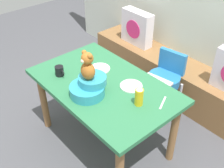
% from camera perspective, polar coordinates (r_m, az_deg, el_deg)
% --- Properties ---
extents(ground_plane, '(8.00, 8.00, 0.00)m').
position_cam_1_polar(ground_plane, '(3.01, -1.47, -11.39)').
color(ground_plane, '#4C4C51').
extents(window_bench, '(2.60, 0.44, 0.46)m').
position_cam_1_polar(window_bench, '(3.53, 13.29, 0.77)').
color(window_bench, olive).
rests_on(window_bench, ground_plane).
extents(pillow_floral_left, '(0.44, 0.15, 0.44)m').
position_cam_1_polar(pillow_floral_left, '(3.68, 5.10, 11.36)').
color(pillow_floral_left, silver).
rests_on(pillow_floral_left, window_bench).
extents(book_stack, '(0.20, 0.14, 0.09)m').
position_cam_1_polar(book_stack, '(3.44, 12.22, 5.47)').
color(book_stack, '#599FA3').
rests_on(book_stack, window_bench).
extents(dining_table, '(1.36, 0.85, 0.74)m').
position_cam_1_polar(dining_table, '(2.58, -1.68, -1.84)').
color(dining_table, '#2D7247').
rests_on(dining_table, ground_plane).
extents(highchair, '(0.37, 0.49, 0.79)m').
position_cam_1_polar(highchair, '(3.01, 10.67, 1.14)').
color(highchair, '#2672B2').
rests_on(highchair, ground_plane).
extents(infant_seat_teal, '(0.30, 0.33, 0.16)m').
position_cam_1_polar(infant_seat_teal, '(2.36, -4.72, -0.61)').
color(infant_seat_teal, teal).
rests_on(infant_seat_teal, dining_table).
extents(teddy_bear, '(0.13, 0.12, 0.25)m').
position_cam_1_polar(teddy_bear, '(2.25, -4.99, 3.60)').
color(teddy_bear, '#B06525').
rests_on(teddy_bear, infant_seat_teal).
extents(ketchup_bottle, '(0.07, 0.07, 0.18)m').
position_cam_1_polar(ketchup_bottle, '(2.25, 5.54, -2.44)').
color(ketchup_bottle, gold).
rests_on(ketchup_bottle, dining_table).
extents(coffee_mug, '(0.12, 0.08, 0.09)m').
position_cam_1_polar(coffee_mug, '(2.64, -10.64, 2.62)').
color(coffee_mug, black).
rests_on(coffee_mug, dining_table).
extents(dinner_plate_near, '(0.20, 0.20, 0.01)m').
position_cam_1_polar(dinner_plate_near, '(2.71, -2.52, 3.15)').
color(dinner_plate_near, white).
rests_on(dinner_plate_near, dining_table).
extents(dinner_plate_far, '(0.20, 0.20, 0.01)m').
position_cam_1_polar(dinner_plate_far, '(2.48, 3.93, -0.41)').
color(dinner_plate_far, white).
rests_on(dinner_plate_far, dining_table).
extents(table_fork, '(0.09, 0.16, 0.01)m').
position_cam_1_polar(table_fork, '(2.34, 10.32, -3.80)').
color(table_fork, silver).
rests_on(table_fork, dining_table).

